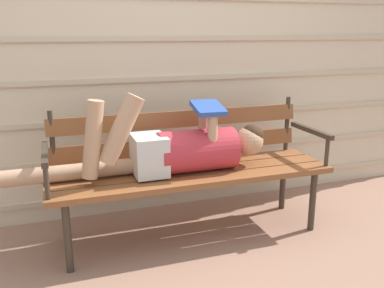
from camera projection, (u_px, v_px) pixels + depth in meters
The scene contains 4 objects.
ground_plane at pixel (198, 243), 2.69m from camera, with size 12.00×12.00×0.00m, color #936B56.
house_siding at pixel (167, 58), 3.02m from camera, with size 4.55×0.08×2.27m.
park_bench at pixel (188, 162), 2.74m from camera, with size 1.82×0.51×0.86m.
reclining_person at pixel (176, 149), 2.61m from camera, with size 1.69×0.27×0.54m.
Camera 1 is at (-0.83, -2.29, 1.33)m, focal length 38.88 mm.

